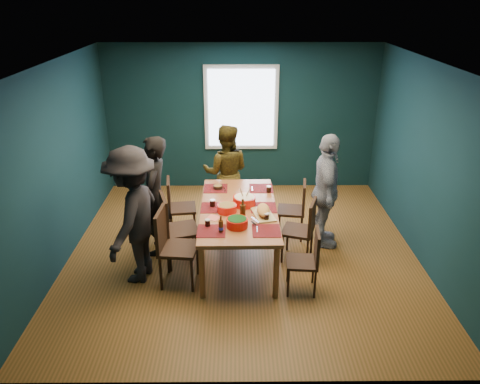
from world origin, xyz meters
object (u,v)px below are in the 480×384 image
Objects in this scene: chair_left_far at (176,203)px; chair_left_near at (171,241)px; chair_left_mid at (173,224)px; cutting_board at (263,211)px; chair_right_near at (309,257)px; chair_right_far at (297,206)px; person_back at (226,172)px; bowl_dumpling at (244,200)px; chair_right_mid at (304,226)px; person_far_left at (155,196)px; dining_table at (239,213)px; person_near_left at (133,216)px; bowl_herbs at (237,222)px; person_right at (326,192)px; bowl_salad at (227,208)px.

chair_left_near reaches higher than chair_left_far.
chair_left_mid is 1.73× the size of cutting_board.
chair_right_near is at bearing -59.88° from cutting_board.
person_back is at bearing 155.36° from chair_right_far.
chair_right_far is (1.85, -0.07, -0.01)m from chair_left_far.
chair_left_near is at bearing -144.03° from bowl_dumpling.
person_far_left is at bearing -169.38° from chair_right_mid.
chair_right_far is at bearing 34.40° from dining_table.
person_near_left reaches higher than bowl_dumpling.
person_near_left reaches higher than cutting_board.
person_near_left is (-2.26, -0.42, 0.38)m from chair_right_mid.
chair_left_far is 3.37× the size of bowl_herbs.
bowl_herbs is (0.18, -1.88, 0.05)m from person_back.
chair_left_near is (0.02, -0.47, -0.00)m from chair_left_mid.
person_near_left is (-2.61, -0.86, 0.05)m from person_right.
chair_right_mid is at bearing 28.31° from bowl_herbs.
chair_left_mid is 1.81m from chair_right_mid.
chair_left_mid is at bearing -179.41° from bowl_salad.
person_right is at bearing 19.53° from cutting_board.
person_back is at bearing 139.94° from person_far_left.
chair_right_far is 0.52× the size of person_far_left.
chair_right_near is at bearing -0.94° from chair_left_near.
chair_right_near is (0.87, -0.80, -0.22)m from dining_table.
bowl_dumpling reaches higher than chair_left_mid.
chair_right_far is at bearing 35.53° from bowl_salad.
person_back is (-1.07, 2.13, 0.30)m from chair_right_near.
chair_left_mid is at bearing 153.87° from bowl_herbs.
chair_left_far is 1.19m from bowl_salad.
person_back reaches higher than chair_left_near.
cutting_board is (0.48, -0.10, 0.00)m from bowl_salad.
person_back reaches higher than chair_left_mid.
bowl_dumpling is (1.26, -0.13, -0.01)m from person_far_left.
chair_left_far is 1.30m from chair_left_near.
dining_table is 3.48× the size of cutting_board.
chair_right_near reaches higher than dining_table.
bowl_dumpling is 1.15× the size of bowl_herbs.
person_near_left is (-0.16, -0.70, 0.04)m from person_far_left.
person_right reaches higher than cutting_board.
chair_right_mid is at bearing 91.64° from chair_right_near.
chair_right_far is 2.52m from person_near_left.
person_far_left is (-2.09, 0.27, 0.34)m from chair_right_mid.
chair_right_far is (1.76, 1.22, -0.08)m from chair_left_near.
dining_table is 0.42m from cutting_board.
bowl_dumpling is at bearing -37.55° from chair_left_far.
person_far_left is 2.91× the size of cutting_board.
bowl_herbs reaches higher than chair_right_near.
person_near_left is at bearing 176.63° from chair_right_near.
chair_left_mid and chair_left_near have the same top height.
chair_left_near is at bearing -137.05° from chair_right_far.
cutting_board is (1.19, 0.37, 0.24)m from chair_left_near.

